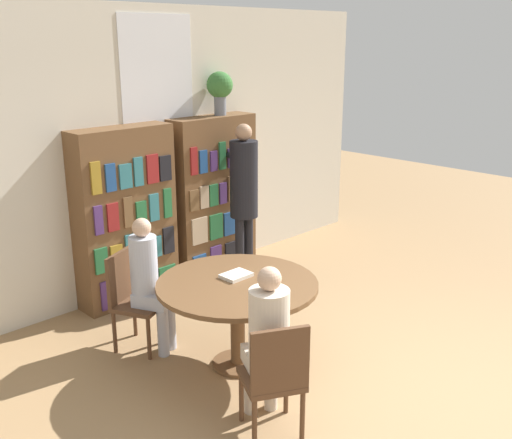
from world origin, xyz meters
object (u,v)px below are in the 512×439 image
at_px(chair_near_camera, 275,375).
at_px(chair_left_side, 132,295).
at_px(reading_table, 237,295).
at_px(seated_reader_right, 267,336).
at_px(seated_reader_left, 149,279).
at_px(bookshelf_right, 214,196).
at_px(bookshelf_left, 126,217).
at_px(librarian_standing, 244,187).
at_px(flower_vase, 220,88).

distance_m(chair_near_camera, chair_left_side, 1.78).
bearing_deg(reading_table, seated_reader_right, -118.51).
xyz_separation_m(chair_near_camera, seated_reader_left, (0.13, 1.61, 0.18)).
distance_m(chair_left_side, seated_reader_left, 0.26).
xyz_separation_m(bookshelf_right, chair_left_side, (-1.72, -0.88, -0.42)).
bearing_deg(bookshelf_left, librarian_standing, -22.83).
xyz_separation_m(chair_left_side, librarian_standing, (1.73, 0.38, 0.61)).
distance_m(chair_left_side, librarian_standing, 1.87).
bearing_deg(librarian_standing, chair_left_side, -167.67).
distance_m(bookshelf_left, seated_reader_right, 2.56).
relative_size(seated_reader_left, librarian_standing, 0.68).
height_order(bookshelf_right, seated_reader_left, bookshelf_right).
bearing_deg(reading_table, flower_vase, 51.46).
relative_size(bookshelf_left, seated_reader_right, 1.50).
bearing_deg(chair_near_camera, seated_reader_right, 90.00).
distance_m(seated_reader_right, librarian_standing, 2.65).
relative_size(bookshelf_left, flower_vase, 3.80).
height_order(bookshelf_left, seated_reader_right, bookshelf_left).
height_order(flower_vase, chair_left_side, flower_vase).
height_order(flower_vase, seated_reader_left, flower_vase).
distance_m(bookshelf_right, seated_reader_left, 1.96).
relative_size(bookshelf_right, seated_reader_left, 1.50).
distance_m(bookshelf_left, reading_table, 1.80).
distance_m(chair_near_camera, seated_reader_left, 1.63).
xyz_separation_m(flower_vase, seated_reader_left, (-1.77, -1.05, -1.46)).
height_order(bookshelf_left, chair_near_camera, bookshelf_left).
bearing_deg(librarian_standing, bookshelf_right, 90.55).
height_order(reading_table, seated_reader_left, seated_reader_left).
bearing_deg(bookshelf_left, bookshelf_right, -0.00).
xyz_separation_m(flower_vase, reading_table, (-1.42, -1.79, -1.48)).
height_order(bookshelf_left, bookshelf_right, same).
bearing_deg(flower_vase, seated_reader_left, -149.34).
height_order(chair_near_camera, seated_reader_left, seated_reader_left).
bearing_deg(flower_vase, librarian_standing, -103.86).
bearing_deg(chair_left_side, seated_reader_left, 90.00).
height_order(chair_near_camera, librarian_standing, librarian_standing).
height_order(seated_reader_left, librarian_standing, librarian_standing).
relative_size(chair_near_camera, chair_left_side, 1.00).
xyz_separation_m(bookshelf_left, librarian_standing, (1.19, -0.50, 0.19)).
bearing_deg(bookshelf_left, chair_near_camera, -102.43).
distance_m(seated_reader_left, seated_reader_right, 1.46).
relative_size(chair_near_camera, seated_reader_left, 0.73).
bearing_deg(reading_table, seated_reader_left, 115.49).
distance_m(reading_table, seated_reader_left, 0.82).
relative_size(bookshelf_left, seated_reader_left, 1.50).
relative_size(reading_table, librarian_standing, 0.74).
xyz_separation_m(seated_reader_right, librarian_standing, (1.69, 2.00, 0.41)).
bearing_deg(reading_table, bookshelf_left, 86.51).
distance_m(flower_vase, reading_table, 2.72).
relative_size(bookshelf_left, librarian_standing, 1.02).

